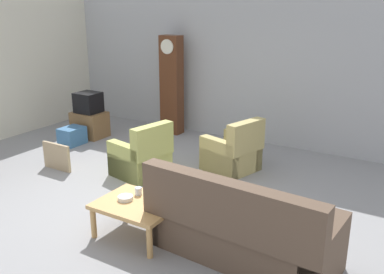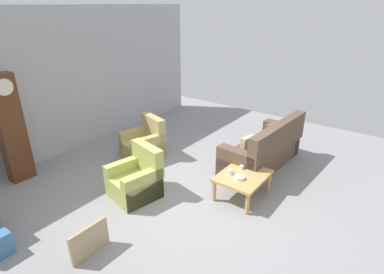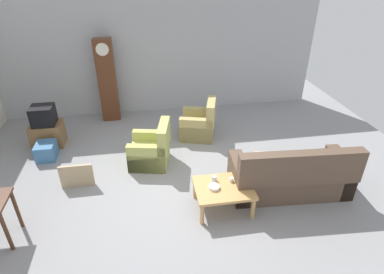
{
  "view_description": "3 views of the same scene",
  "coord_description": "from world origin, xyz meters",
  "px_view_note": "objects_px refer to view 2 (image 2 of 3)",
  "views": [
    {
      "loc": [
        3.7,
        -4.36,
        2.77
      ],
      "look_at": [
        0.58,
        0.76,
        0.86
      ],
      "focal_mm": 40.17,
      "sensor_mm": 36.0,
      "label": 1
    },
    {
      "loc": [
        -3.69,
        -2.81,
        3.23
      ],
      "look_at": [
        0.52,
        0.32,
        0.96
      ],
      "focal_mm": 29.08,
      "sensor_mm": 36.0,
      "label": 2
    },
    {
      "loc": [
        -0.52,
        -4.7,
        3.75
      ],
      "look_at": [
        0.28,
        0.14,
        0.96
      ],
      "focal_mm": 29.62,
      "sensor_mm": 36.0,
      "label": 3
    }
  ],
  "objects_px": {
    "coffee_table_wood": "(243,178)",
    "cup_white_porcelain": "(242,167)",
    "couch_floral": "(264,151)",
    "armchair_olive_far": "(144,145)",
    "armchair_olive_near": "(136,180)",
    "framed_picture_leaning": "(89,241)",
    "cup_blue_rimmed": "(230,172)",
    "grandfather_clock": "(11,129)",
    "bowl_white_stacked": "(239,177)"
  },
  "relations": [
    {
      "from": "coffee_table_wood",
      "to": "cup_white_porcelain",
      "type": "height_order",
      "value": "cup_white_porcelain"
    },
    {
      "from": "couch_floral",
      "to": "armchair_olive_far",
      "type": "distance_m",
      "value": 2.64
    },
    {
      "from": "armchair_olive_near",
      "to": "framed_picture_leaning",
      "type": "relative_size",
      "value": 1.55
    },
    {
      "from": "armchair_olive_near",
      "to": "cup_blue_rimmed",
      "type": "height_order",
      "value": "armchair_olive_near"
    },
    {
      "from": "framed_picture_leaning",
      "to": "cup_white_porcelain",
      "type": "xyz_separation_m",
      "value": [
        2.69,
        -0.87,
        0.24
      ]
    },
    {
      "from": "armchair_olive_near",
      "to": "grandfather_clock",
      "type": "height_order",
      "value": "grandfather_clock"
    },
    {
      "from": "armchair_olive_far",
      "to": "cup_white_porcelain",
      "type": "bearing_deg",
      "value": -87.51
    },
    {
      "from": "cup_white_porcelain",
      "to": "bowl_white_stacked",
      "type": "distance_m",
      "value": 0.36
    },
    {
      "from": "coffee_table_wood",
      "to": "framed_picture_leaning",
      "type": "distance_m",
      "value": 2.72
    },
    {
      "from": "armchair_olive_near",
      "to": "armchair_olive_far",
      "type": "distance_m",
      "value": 1.53
    },
    {
      "from": "couch_floral",
      "to": "cup_white_porcelain",
      "type": "relative_size",
      "value": 28.11
    },
    {
      "from": "armchair_olive_near",
      "to": "armchair_olive_far",
      "type": "xyz_separation_m",
      "value": [
        1.18,
        0.98,
        0.0
      ]
    },
    {
      "from": "armchair_olive_far",
      "to": "bowl_white_stacked",
      "type": "distance_m",
      "value": 2.55
    },
    {
      "from": "cup_blue_rimmed",
      "to": "armchair_olive_near",
      "type": "bearing_deg",
      "value": 126.36
    },
    {
      "from": "cup_blue_rimmed",
      "to": "framed_picture_leaning",
      "type": "bearing_deg",
      "value": 161.47
    },
    {
      "from": "coffee_table_wood",
      "to": "grandfather_clock",
      "type": "height_order",
      "value": "grandfather_clock"
    },
    {
      "from": "framed_picture_leaning",
      "to": "cup_blue_rimmed",
      "type": "xyz_separation_m",
      "value": [
        2.41,
        -0.81,
        0.25
      ]
    },
    {
      "from": "armchair_olive_near",
      "to": "grandfather_clock",
      "type": "xyz_separation_m",
      "value": [
        -0.94,
        2.29,
        0.75
      ]
    },
    {
      "from": "coffee_table_wood",
      "to": "cup_blue_rimmed",
      "type": "distance_m",
      "value": 0.25
    },
    {
      "from": "coffee_table_wood",
      "to": "cup_blue_rimmed",
      "type": "height_order",
      "value": "cup_blue_rimmed"
    },
    {
      "from": "cup_white_porcelain",
      "to": "couch_floral",
      "type": "bearing_deg",
      "value": 3.34
    },
    {
      "from": "couch_floral",
      "to": "armchair_olive_near",
      "type": "xyz_separation_m",
      "value": [
        -2.4,
        1.36,
        -0.05
      ]
    },
    {
      "from": "armchair_olive_near",
      "to": "coffee_table_wood",
      "type": "relative_size",
      "value": 0.97
    },
    {
      "from": "armchair_olive_far",
      "to": "bowl_white_stacked",
      "type": "height_order",
      "value": "armchair_olive_far"
    },
    {
      "from": "couch_floral",
      "to": "coffee_table_wood",
      "type": "distance_m",
      "value": 1.3
    },
    {
      "from": "couch_floral",
      "to": "bowl_white_stacked",
      "type": "distance_m",
      "value": 1.47
    },
    {
      "from": "couch_floral",
      "to": "bowl_white_stacked",
      "type": "bearing_deg",
      "value": -172.16
    },
    {
      "from": "coffee_table_wood",
      "to": "cup_white_porcelain",
      "type": "distance_m",
      "value": 0.23
    },
    {
      "from": "bowl_white_stacked",
      "to": "armchair_olive_far",
      "type": "bearing_deg",
      "value": 84.92
    },
    {
      "from": "armchair_olive_near",
      "to": "framed_picture_leaning",
      "type": "distance_m",
      "value": 1.52
    },
    {
      "from": "couch_floral",
      "to": "grandfather_clock",
      "type": "relative_size",
      "value": 1.03
    },
    {
      "from": "armchair_olive_near",
      "to": "armchair_olive_far",
      "type": "height_order",
      "value": "same"
    },
    {
      "from": "bowl_white_stacked",
      "to": "armchair_olive_near",
      "type": "bearing_deg",
      "value": 121.5
    },
    {
      "from": "cup_blue_rimmed",
      "to": "coffee_table_wood",
      "type": "bearing_deg",
      "value": -57.01
    },
    {
      "from": "cup_white_porcelain",
      "to": "cup_blue_rimmed",
      "type": "xyz_separation_m",
      "value": [
        -0.29,
        0.07,
        0.01
      ]
    },
    {
      "from": "grandfather_clock",
      "to": "bowl_white_stacked",
      "type": "relative_size",
      "value": 11.06
    },
    {
      "from": "cup_white_porcelain",
      "to": "cup_blue_rimmed",
      "type": "relative_size",
      "value": 0.79
    },
    {
      "from": "couch_floral",
      "to": "framed_picture_leaning",
      "type": "distance_m",
      "value": 3.9
    },
    {
      "from": "grandfather_clock",
      "to": "framed_picture_leaning",
      "type": "distance_m",
      "value": 2.99
    },
    {
      "from": "grandfather_clock",
      "to": "bowl_white_stacked",
      "type": "bearing_deg",
      "value": -63.76
    },
    {
      "from": "grandfather_clock",
      "to": "cup_white_porcelain",
      "type": "bearing_deg",
      "value": -59.05
    },
    {
      "from": "armchair_olive_far",
      "to": "coffee_table_wood",
      "type": "height_order",
      "value": "armchair_olive_far"
    },
    {
      "from": "coffee_table_wood",
      "to": "bowl_white_stacked",
      "type": "relative_size",
      "value": 5.07
    },
    {
      "from": "armchair_olive_far",
      "to": "cup_white_porcelain",
      "type": "xyz_separation_m",
      "value": [
        0.1,
        -2.4,
        0.17
      ]
    },
    {
      "from": "framed_picture_leaning",
      "to": "cup_white_porcelain",
      "type": "relative_size",
      "value": 7.83
    },
    {
      "from": "armchair_olive_near",
      "to": "cup_white_porcelain",
      "type": "bearing_deg",
      "value": -47.93
    },
    {
      "from": "armchair_olive_near",
      "to": "framed_picture_leaning",
      "type": "xyz_separation_m",
      "value": [
        -1.41,
        -0.55,
        -0.07
      ]
    },
    {
      "from": "couch_floral",
      "to": "armchair_olive_far",
      "type": "relative_size",
      "value": 2.23
    },
    {
      "from": "couch_floral",
      "to": "bowl_white_stacked",
      "type": "height_order",
      "value": "couch_floral"
    },
    {
      "from": "cup_white_porcelain",
      "to": "bowl_white_stacked",
      "type": "bearing_deg",
      "value": -157.84
    }
  ]
}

